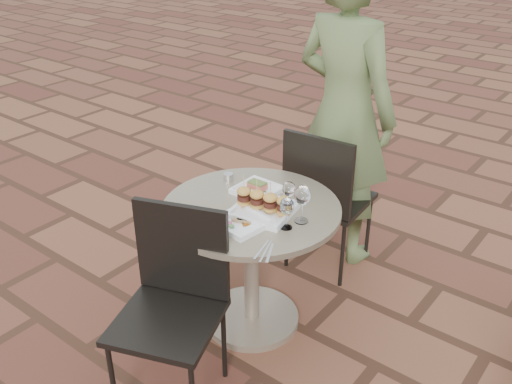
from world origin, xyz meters
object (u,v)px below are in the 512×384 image
Objects in this scene: chair_far at (324,191)px; plate_sliders at (264,205)px; plate_tuna at (242,222)px; plate_salmon at (257,189)px; diner at (344,113)px; cafe_table at (251,248)px; chair_near at (174,291)px.

plate_sliders is (0.06, -0.68, 0.22)m from chair_far.
chair_far reaches higher than plate_sliders.
plate_sliders reaches higher than plate_tuna.
plate_salmon reaches higher than plate_tuna.
diner reaches higher than plate_tuna.
cafe_table is 0.67m from chair_far.
chair_far is 2.87× the size of plate_sliders.
chair_far is 0.72m from plate_sliders.
plate_tuna reaches higher than cafe_table.
chair_near reaches higher than cafe_table.
plate_tuna is at bearing 88.77° from chair_far.
diner reaches higher than chair_near.
plate_sliders is at bearing 60.65° from chair_near.
plate_sliders reaches higher than cafe_table.
chair_far reaches higher than plate_tuna.
plate_tuna is at bearing -64.71° from plate_salmon.
chair_near is at bearing -83.62° from plate_salmon.
diner is 7.26× the size of plate_tuna.
plate_salmon is at bearing 93.93° from diner.
diner reaches higher than plate_salmon.
cafe_table is 2.78× the size of plate_sliders.
plate_salmon is at bearing 117.17° from cafe_table.
plate_tuna is (0.05, -0.83, 0.19)m from chair_far.
cafe_table is 3.44× the size of plate_tuna.
chair_far reaches higher than cafe_table.
chair_near is 0.59m from plate_sliders.
plate_sliders is (0.08, 0.54, 0.22)m from chair_near.
chair_near is 4.27× the size of plate_salmon.
diner is at bearing 70.58° from chair_near.
chair_near is at bearing -99.32° from plate_tuna.
diner is 0.82m from plate_salmon.
plate_sliders is 0.15m from plate_tuna.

